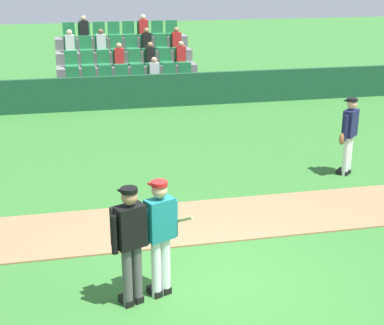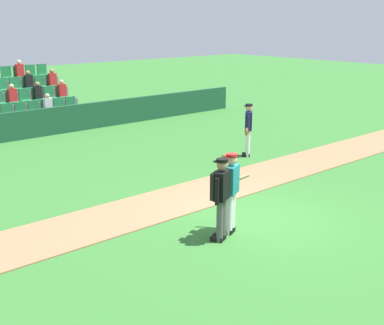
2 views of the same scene
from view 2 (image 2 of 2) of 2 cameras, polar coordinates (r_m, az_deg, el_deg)
name	(u,v)px [view 2 (image 2 of 2)]	position (r m, az deg, el deg)	size (l,w,h in m)	color
ground_plane	(256,219)	(11.91, 7.15, -6.26)	(80.00, 80.00, 0.00)	#33702D
infield_dirt_path	(195,195)	(13.33, 0.29, -3.62)	(28.00, 1.86, 0.03)	#9E704C
dugout_fence	(40,123)	(20.68, -16.57, 4.27)	(20.00, 0.16, 1.09)	#19472D
stadium_bleachers	(16,110)	(22.74, -19.05, 5.61)	(5.00, 3.80, 2.70)	slate
batter_teal_jersey	(231,190)	(10.79, 4.38, -3.07)	(0.75, 0.69, 1.76)	white
umpire_home_plate	(221,195)	(10.39, 3.22, -3.61)	(0.55, 0.43, 1.76)	#4C4C4C
runner_navy_jersey	(248,128)	(16.94, 6.29, 3.84)	(0.58, 0.49, 1.76)	white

